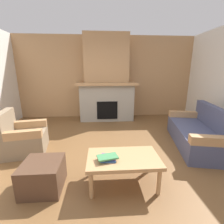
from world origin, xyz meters
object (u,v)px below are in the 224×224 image
object	(u,v)px
coffee_table	(123,160)
ottoman	(43,175)
armchair	(22,138)
couch	(199,133)
fireplace	(107,84)

from	to	relation	value
coffee_table	ottoman	size ratio (longest dim) A/B	1.92
armchair	coffee_table	xyz separation A→B (m)	(1.87, -1.08, 0.08)
coffee_table	armchair	bearing A→B (deg)	150.03
ottoman	armchair	bearing A→B (deg)	124.96
armchair	ottoman	xyz separation A→B (m)	(0.76, -1.09, -0.09)
couch	armchair	xyz separation A→B (m)	(-3.69, -0.02, 0.01)
couch	coffee_table	distance (m)	2.12
ottoman	fireplace	bearing A→B (deg)	72.97
couch	ottoman	xyz separation A→B (m)	(-2.92, -1.12, -0.09)
armchair	coffee_table	distance (m)	2.17
coffee_table	fireplace	bearing A→B (deg)	91.94
couch	armchair	world-z (taller)	same
fireplace	coffee_table	bearing A→B (deg)	-88.06
fireplace	armchair	xyz separation A→B (m)	(-1.76, -2.17, -0.87)
coffee_table	couch	bearing A→B (deg)	31.33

